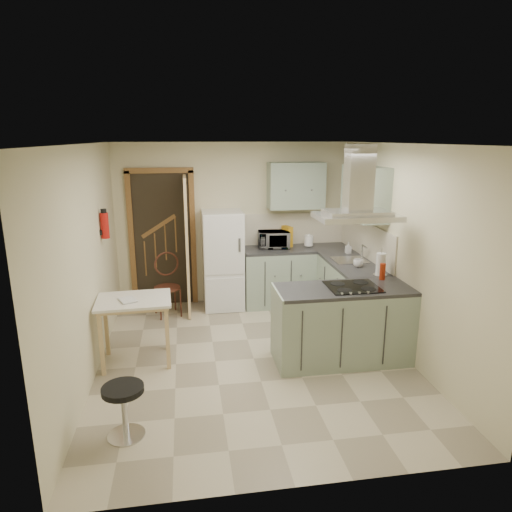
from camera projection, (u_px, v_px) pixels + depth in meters
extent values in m
plane|color=#C0B495|center=(254.00, 359.00, 5.46)|extent=(4.20, 4.20, 0.00)
plane|color=silver|center=(253.00, 144.00, 4.82)|extent=(4.20, 4.20, 0.00)
plane|color=beige|center=(233.00, 224.00, 7.15)|extent=(3.60, 0.00, 3.60)
plane|color=beige|center=(87.00, 264.00, 4.87)|extent=(0.00, 4.20, 4.20)
plane|color=beige|center=(403.00, 252.00, 5.41)|extent=(0.00, 4.20, 4.20)
cube|color=brown|center=(163.00, 239.00, 7.00)|extent=(1.10, 0.12, 2.10)
cube|color=white|center=(223.00, 260.00, 6.96)|extent=(0.60, 0.60, 1.50)
cube|color=#9EB2A0|center=(278.00, 276.00, 7.16)|extent=(1.08, 0.60, 0.90)
cube|color=#9EB2A0|center=(344.00, 287.00, 6.64)|extent=(0.60, 1.95, 0.90)
cube|color=beige|center=(293.00, 228.00, 7.30)|extent=(1.68, 0.02, 0.50)
cube|color=#9EB2A0|center=(296.00, 186.00, 6.97)|extent=(0.85, 0.35, 0.70)
cube|color=#9EB2A0|center=(365.00, 193.00, 6.04)|extent=(0.35, 0.90, 0.70)
cube|color=#9EB2A0|center=(343.00, 324.00, 5.32)|extent=(1.55, 0.65, 0.90)
cube|color=black|center=(353.00, 287.00, 5.22)|extent=(0.58, 0.50, 0.01)
cube|color=silver|center=(357.00, 217.00, 5.02)|extent=(0.90, 0.55, 0.10)
cube|color=silver|center=(349.00, 260.00, 6.36)|extent=(0.45, 0.40, 0.01)
cylinder|color=#B2140F|center=(105.00, 226.00, 5.67)|extent=(0.10, 0.10, 0.32)
cube|color=tan|center=(136.00, 331.00, 5.29)|extent=(0.86, 0.67, 0.78)
cube|color=#53221B|center=(167.00, 288.00, 6.69)|extent=(0.47, 0.47, 0.85)
cylinder|color=black|center=(124.00, 411.00, 3.99)|extent=(0.47, 0.47, 0.49)
imported|color=black|center=(274.00, 240.00, 7.06)|extent=(0.49, 0.35, 0.26)
cylinder|color=white|center=(309.00, 240.00, 7.13)|extent=(0.18, 0.18, 0.20)
cube|color=orange|center=(287.00, 236.00, 7.16)|extent=(0.15, 0.23, 0.32)
imported|color=#B8B8C5|center=(348.00, 248.00, 6.74)|extent=(0.08, 0.08, 0.16)
cylinder|color=white|center=(381.00, 264.00, 5.64)|extent=(0.15, 0.15, 0.29)
imported|color=white|center=(358.00, 263.00, 6.03)|extent=(0.15, 0.15, 0.10)
cylinder|color=#A62A0E|center=(383.00, 272.00, 5.49)|extent=(0.08, 0.08, 0.20)
imported|color=#A63742|center=(120.00, 298.00, 5.08)|extent=(0.24, 0.28, 0.10)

